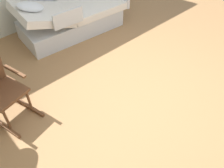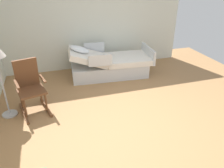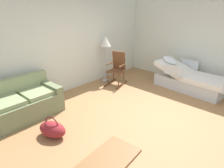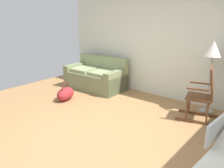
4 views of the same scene
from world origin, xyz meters
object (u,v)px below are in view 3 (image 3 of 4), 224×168
Objects in this scene: hospital_bed at (190,80)px; floor_lamp at (106,45)px; rocking_chair at (117,69)px; couch at (22,104)px; duffel_bag at (52,129)px.

hospital_bed is 1.48× the size of floor_lamp.
rocking_chair reaches higher than hospital_bed.
duffel_bag is at bearing -86.80° from couch.
floor_lamp is (-0.05, 0.45, 0.72)m from rocking_chair.
rocking_chair is 0.85m from floor_lamp.
floor_lamp is (2.91, 0.25, 0.92)m from couch.
hospital_bed is 2.80m from floor_lamp.
duffel_bag is at bearing -161.90° from rocking_chair.
floor_lamp is 3.35m from duffel_bag.
floor_lamp is at bearing 96.59° from rocking_chair.
rocking_chair is at bearing -3.77° from couch.
couch is at bearing 93.20° from duffel_bag.
floor_lamp reaches higher than duffel_bag.
couch is 1.15m from duffel_bag.
floor_lamp reaches higher than rocking_chair.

